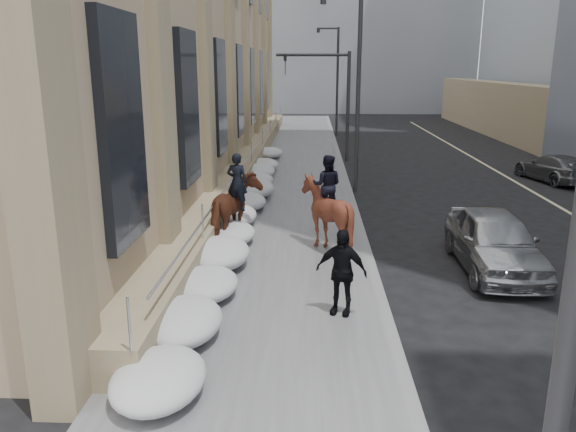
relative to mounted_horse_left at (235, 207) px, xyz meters
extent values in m
plane|color=black|center=(1.25, -6.18, -1.18)|extent=(140.00, 140.00, 0.00)
cube|color=#545457|center=(1.25, 3.82, -1.12)|extent=(5.00, 80.00, 0.12)
cube|color=slate|center=(3.87, 3.82, -1.12)|extent=(0.24, 80.00, 0.12)
cube|color=#BFB78C|center=(11.75, 3.82, -1.17)|extent=(0.15, 70.00, 0.01)
cube|color=#877857|center=(-1.00, 13.82, -0.73)|extent=(1.10, 44.00, 0.90)
cylinder|color=silver|center=(-0.55, 13.82, 0.17)|extent=(0.06, 42.00, 0.06)
cube|color=black|center=(-1.45, 6.82, 2.82)|extent=(0.20, 2.20, 4.50)
cube|color=gray|center=(-4.75, 65.82, 8.82)|extent=(24.00, 12.00, 20.00)
cylinder|color=#2D2D30|center=(4.15, 7.82, 2.82)|extent=(0.18, 0.18, 8.00)
cylinder|color=#2D2D30|center=(2.65, 7.82, 6.57)|extent=(0.24, 0.24, 0.30)
cylinder|color=#2D2D30|center=(4.15, 27.82, 2.82)|extent=(0.18, 0.18, 8.00)
cube|color=#2D2D30|center=(3.35, 27.82, 6.72)|extent=(1.60, 0.15, 0.12)
cylinder|color=#2D2D30|center=(2.65, 27.82, 6.57)|extent=(0.24, 0.24, 0.30)
cylinder|color=#2D2D30|center=(4.25, 15.82, 1.82)|extent=(0.20, 0.20, 6.00)
cylinder|color=#2D2D30|center=(2.25, 15.82, 4.62)|extent=(4.00, 0.16, 0.16)
imported|color=black|center=(0.75, 15.82, 4.12)|extent=(0.18, 0.22, 1.10)
ellipsoid|color=silver|center=(-0.20, -6.18, -0.72)|extent=(1.50, 2.10, 0.68)
ellipsoid|color=silver|center=(-0.15, -2.18, -0.70)|extent=(1.60, 2.20, 0.72)
ellipsoid|color=silver|center=(-0.25, 1.82, -0.74)|extent=(1.40, 2.00, 0.64)
ellipsoid|color=silver|center=(-0.10, 5.82, -0.68)|extent=(1.70, 2.30, 0.76)
ellipsoid|color=silver|center=(-0.20, 9.82, -0.73)|extent=(1.50, 2.10, 0.66)
imported|color=#4B2516|center=(0.00, -0.01, -0.07)|extent=(1.55, 2.52, 1.98)
imported|color=black|center=(0.00, 0.14, 0.73)|extent=(0.70, 0.54, 1.72)
imported|color=#4C2115|center=(2.68, -0.59, -0.02)|extent=(1.90, 2.08, 2.07)
imported|color=black|center=(2.68, -0.44, 0.78)|extent=(0.91, 0.75, 1.72)
imported|color=black|center=(2.89, -4.94, -0.12)|extent=(1.18, 0.76, 1.86)
imported|color=#96989D|center=(7.05, -1.79, -0.38)|extent=(1.97, 4.71, 1.59)
imported|color=#4E5054|center=(13.51, 10.20, -0.54)|extent=(2.73, 4.68, 1.27)
camera|label=1|loc=(2.24, -16.02, 4.05)|focal=35.00mm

